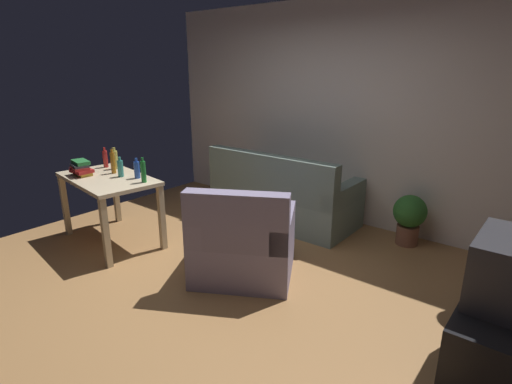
{
  "coord_description": "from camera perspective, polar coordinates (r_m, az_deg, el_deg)",
  "views": [
    {
      "loc": [
        2.4,
        -2.38,
        1.91
      ],
      "look_at": [
        0.1,
        0.5,
        0.75
      ],
      "focal_mm": 28.01,
      "sensor_mm": 36.0,
      "label": 1
    }
  ],
  "objects": [
    {
      "name": "tv",
      "position": [
        2.98,
        32.55,
        -9.5
      ],
      "size": [
        0.41,
        0.6,
        0.44
      ],
      "rotation": [
        0.0,
        0.0,
        1.57
      ],
      "color": "#2D2D33",
      "rests_on": "tv_stand"
    },
    {
      "name": "bottle_green",
      "position": [
        4.29,
        -15.79,
        2.85
      ],
      "size": [
        0.05,
        0.05,
        0.26
      ],
      "color": "#1E722D",
      "rests_on": "desk"
    },
    {
      "name": "bottle_amber",
      "position": [
        4.76,
        -19.75,
        3.97
      ],
      "size": [
        0.05,
        0.05,
        0.28
      ],
      "color": "#9E6019",
      "rests_on": "desk"
    },
    {
      "name": "ground_plane",
      "position": [
        3.89,
        -5.89,
        -12.23
      ],
      "size": [
        5.2,
        4.4,
        0.02
      ],
      "primitive_type": "cube",
      "color": "#9E7042"
    },
    {
      "name": "bottle_squat",
      "position": [
        4.96,
        -19.5,
        4.39
      ],
      "size": [
        0.07,
        0.07,
        0.25
      ],
      "color": "#BCB24C",
      "rests_on": "desk"
    },
    {
      "name": "desk",
      "position": [
        4.68,
        -20.3,
        0.74
      ],
      "size": [
        1.29,
        0.86,
        0.76
      ],
      "rotation": [
        0.0,
        0.0,
        -0.14
      ],
      "color": "#C6B28E",
      "rests_on": "ground_plane"
    },
    {
      "name": "armchair",
      "position": [
        3.76,
        -1.86,
        -7.53
      ],
      "size": [
        1.2,
        1.17,
        0.92
      ],
      "rotation": [
        0.0,
        0.0,
        3.65
      ],
      "color": "gray",
      "rests_on": "ground_plane"
    },
    {
      "name": "bottle_tall",
      "position": [
        4.59,
        -18.79,
        3.23
      ],
      "size": [
        0.06,
        0.06,
        0.22
      ],
      "color": "teal",
      "rests_on": "desk"
    },
    {
      "name": "couch",
      "position": [
        5.09,
        3.63,
        -0.91
      ],
      "size": [
        1.82,
        0.84,
        0.92
      ],
      "rotation": [
        0.0,
        0.0,
        3.14
      ],
      "color": "slate",
      "rests_on": "ground_plane"
    },
    {
      "name": "wall_rear",
      "position": [
        5.2,
        11.1,
        10.99
      ],
      "size": [
        5.2,
        0.1,
        2.7
      ],
      "primitive_type": "cube",
      "color": "silver",
      "rests_on": "ground_plane"
    },
    {
      "name": "bottle_red",
      "position": [
        5.09,
        -20.72,
        4.48
      ],
      "size": [
        0.06,
        0.06,
        0.24
      ],
      "color": "#AD2323",
      "rests_on": "desk"
    },
    {
      "name": "book_stack",
      "position": [
        4.79,
        -23.7,
        3.15
      ],
      "size": [
        0.28,
        0.22,
        0.17
      ],
      "color": "#B7932D",
      "rests_on": "desk"
    },
    {
      "name": "tv_stand",
      "position": [
        3.19,
        31.09,
        -16.92
      ],
      "size": [
        0.44,
        1.1,
        0.48
      ],
      "rotation": [
        0.0,
        0.0,
        1.57
      ],
      "color": "black",
      "rests_on": "ground_plane"
    },
    {
      "name": "bottle_blue",
      "position": [
        4.47,
        -16.64,
        3.08
      ],
      "size": [
        0.06,
        0.06,
        0.22
      ],
      "color": "#2347A3",
      "rests_on": "desk"
    },
    {
      "name": "potted_plant",
      "position": [
        4.73,
        21.05,
        -3.26
      ],
      "size": [
        0.36,
        0.36,
        0.57
      ],
      "color": "brown",
      "rests_on": "ground_plane"
    }
  ]
}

